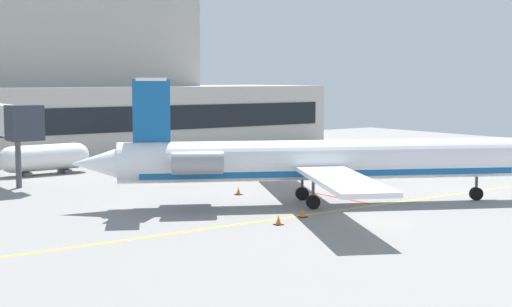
# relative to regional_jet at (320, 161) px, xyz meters

# --- Properties ---
(ground) EXTENTS (120.00, 120.00, 0.11)m
(ground) POSITION_rel_regional_jet_xyz_m (-1.83, -5.63, -2.98)
(ground) COLOR gray
(terminal_building) EXTENTS (75.53, 17.66, 20.50)m
(terminal_building) POSITION_rel_regional_jet_xyz_m (-5.15, 43.70, 4.32)
(terminal_building) COLOR #B7B2A8
(terminal_building) RESTS_ON ground
(regional_jet) EXTENTS (30.38, 24.25, 8.43)m
(regional_jet) POSITION_rel_regional_jet_xyz_m (0.00, 0.00, 0.00)
(regional_jet) COLOR white
(regional_jet) RESTS_ON ground
(pushback_tractor) EXTENTS (4.26, 3.41, 1.98)m
(pushback_tractor) POSITION_rel_regional_jet_xyz_m (6.58, 18.82, -2.02)
(pushback_tractor) COLOR #1E4CB2
(pushback_tractor) RESTS_ON ground
(fuel_tank) EXTENTS (8.17, 2.47, 2.63)m
(fuel_tank) POSITION_rel_regional_jet_xyz_m (-9.44, 25.92, -1.46)
(fuel_tank) COLOR white
(fuel_tank) RESTS_ON ground
(safety_cone_alpha) EXTENTS (0.47, 0.47, 0.55)m
(safety_cone_alpha) POSITION_rel_regional_jet_xyz_m (-3.96, -2.99, -2.69)
(safety_cone_alpha) COLOR orange
(safety_cone_alpha) RESTS_ON ground
(safety_cone_bravo) EXTENTS (0.47, 0.47, 0.55)m
(safety_cone_bravo) POSITION_rel_regional_jet_xyz_m (-6.59, -4.00, -2.69)
(safety_cone_bravo) COLOR orange
(safety_cone_bravo) RESTS_ON ground
(safety_cone_charlie) EXTENTS (0.47, 0.47, 0.55)m
(safety_cone_charlie) POSITION_rel_regional_jet_xyz_m (-2.19, 6.49, -2.69)
(safety_cone_charlie) COLOR orange
(safety_cone_charlie) RESTS_ON ground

